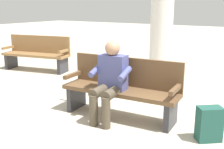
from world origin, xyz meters
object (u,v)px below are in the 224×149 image
object	(u,v)px
backpack	(209,124)
bench_near	(122,87)
support_pillar	(162,7)
bench_far	(37,53)
person_seated	(110,79)

from	to	relation	value
backpack	bench_near	bearing A→B (deg)	-4.79
bench_near	support_pillar	distance (m)	3.60
bench_near	bench_far	distance (m)	3.77
bench_near	person_seated	world-z (taller)	person_seated
bench_near	person_seated	bearing A→B (deg)	69.88
bench_near	backpack	distance (m)	1.37
support_pillar	backpack	bearing A→B (deg)	121.69
person_seated	backpack	size ratio (longest dim) A/B	2.64
bench_near	backpack	bearing A→B (deg)	170.84
bench_far	support_pillar	size ratio (longest dim) A/B	0.58
support_pillar	bench_near	bearing A→B (deg)	103.12
person_seated	support_pillar	size ratio (longest dim) A/B	0.36
support_pillar	person_seated	bearing A→B (deg)	101.24
bench_near	bench_far	bearing A→B (deg)	-27.65
bench_far	support_pillar	distance (m)	3.46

